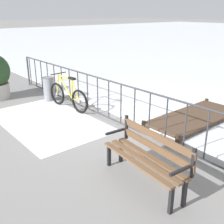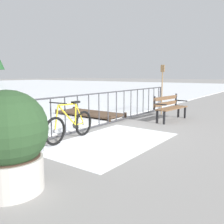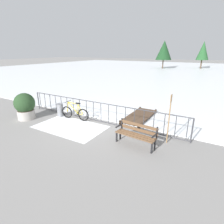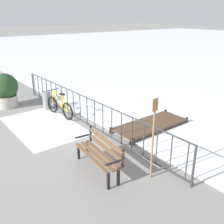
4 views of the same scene
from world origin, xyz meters
name	(u,v)px [view 4 (image 4 of 4)]	position (x,y,z in m)	size (l,w,h in m)	color
ground_plane	(84,124)	(0.00, 0.00, 0.00)	(160.00, 160.00, 0.00)	gray
snow_patch	(43,126)	(-0.78, -1.20, 0.00)	(3.37, 2.04, 0.01)	white
railing_fence	(84,109)	(0.00, 0.00, 0.56)	(9.06, 0.06, 1.07)	#38383D
bicycle_near_railing	(60,107)	(-1.24, -0.29, 0.37)	(1.71, 0.52, 0.97)	black
park_bench	(100,152)	(2.67, -1.21, 0.51)	(1.64, 0.64, 0.89)	brown
planter_with_shrub	(5,90)	(-3.59, -1.54, 0.73)	(1.06, 1.06, 1.41)	#ADA8A0
trash_bin	(47,100)	(-2.30, -0.33, 0.37)	(0.35, 0.35, 0.73)	gray
oar_upright	(153,134)	(3.67, -0.45, 1.14)	(0.04, 0.16, 1.98)	#937047
wooden_dock	(151,124)	(1.65, 1.64, 0.12)	(1.10, 2.78, 0.20)	#4C3828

